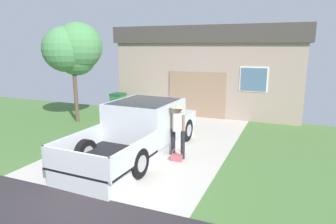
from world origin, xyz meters
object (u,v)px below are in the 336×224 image
at_px(person_with_hat, 178,125).
at_px(wheeled_trash_bin, 118,103).
at_px(pickup_truck, 143,129).
at_px(house_with_garage, 217,67).
at_px(front_yard_tree, 73,50).
at_px(handbag, 177,157).

distance_m(person_with_hat, wheeled_trash_bin, 6.81).
bearing_deg(pickup_truck, wheeled_trash_bin, 131.72).
height_order(pickup_truck, house_with_garage, house_with_garage).
height_order(house_with_garage, wheeled_trash_bin, house_with_garage).
height_order(pickup_truck, front_yard_tree, front_yard_tree).
height_order(handbag, wheeled_trash_bin, wheeled_trash_bin).
relative_size(house_with_garage, wheeled_trash_bin, 9.09).
bearing_deg(front_yard_tree, pickup_truck, -28.14).
bearing_deg(front_yard_tree, house_with_garage, 50.30).
xyz_separation_m(pickup_truck, front_yard_tree, (-4.66, 2.49, 2.47)).
bearing_deg(handbag, wheeled_trash_bin, 135.78).
relative_size(handbag, house_with_garage, 0.04).
height_order(house_with_garage, front_yard_tree, front_yard_tree).
bearing_deg(front_yard_tree, wheeled_trash_bin, 64.98).
distance_m(person_with_hat, front_yard_tree, 6.82).
xyz_separation_m(house_with_garage, wheeled_trash_bin, (-4.09, -4.05, -1.62)).
distance_m(handbag, wheeled_trash_bin, 7.07).
bearing_deg(person_with_hat, house_with_garage, -66.13).
bearing_deg(front_yard_tree, person_with_hat, -23.76).
height_order(pickup_truck, wheeled_trash_bin, pickup_truck).
bearing_deg(front_yard_tree, handbag, -25.90).
bearing_deg(wheeled_trash_bin, pickup_truck, -50.41).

